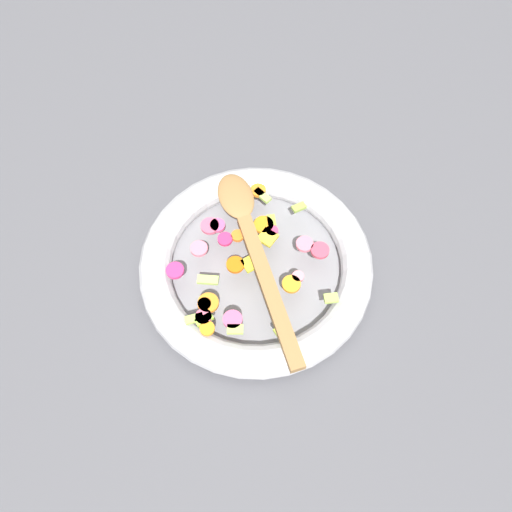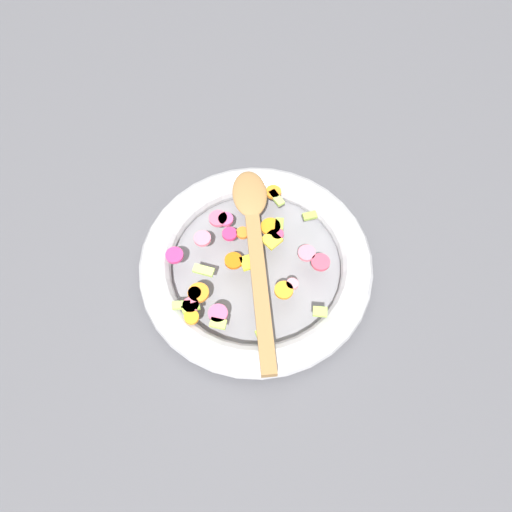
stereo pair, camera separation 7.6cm
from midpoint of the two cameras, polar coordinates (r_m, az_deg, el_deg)
ground_plane at (r=0.81m, az=2.70°, el=-1.94°), size 4.00×4.00×0.00m
skillet at (r=0.79m, az=2.76°, el=-1.22°), size 0.37×0.37×0.05m
chopped_vegetables at (r=0.76m, az=1.42°, el=-0.28°), size 0.28×0.26×0.01m
wooden_spoon at (r=0.76m, az=2.73°, el=1.40°), size 0.26×0.28×0.01m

